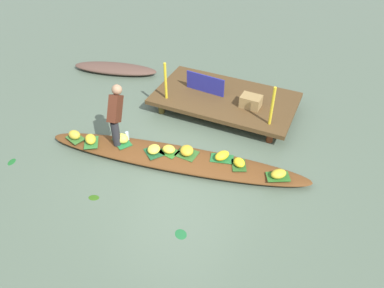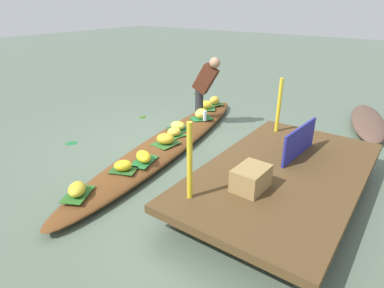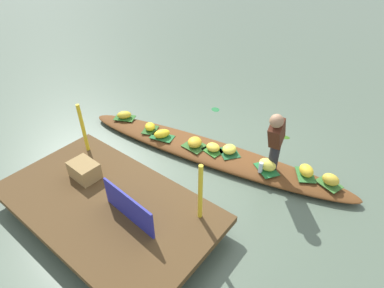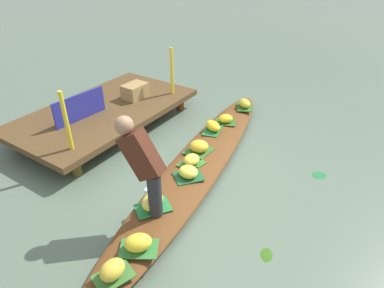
{
  "view_description": "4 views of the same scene",
  "coord_description": "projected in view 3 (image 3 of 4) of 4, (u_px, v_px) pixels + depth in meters",
  "views": [
    {
      "loc": [
        2.53,
        -4.76,
        4.92
      ],
      "look_at": [
        0.28,
        0.2,
        0.39
      ],
      "focal_mm": 34.54,
      "sensor_mm": 36.0,
      "label": 1
    },
    {
      "loc": [
        3.87,
        3.28,
        2.33
      ],
      "look_at": [
        0.09,
        0.55,
        0.24
      ],
      "focal_mm": 30.45,
      "sensor_mm": 36.0,
      "label": 2
    },
    {
      "loc": [
        -2.58,
        3.76,
        3.54
      ],
      "look_at": [
        0.08,
        0.37,
        0.44
      ],
      "focal_mm": 28.99,
      "sensor_mm": 36.0,
      "label": 3
    },
    {
      "loc": [
        -3.37,
        -2.14,
        2.9
      ],
      "look_at": [
        0.04,
        0.12,
        0.39
      ],
      "focal_mm": 31.52,
      "sensor_mm": 36.0,
      "label": 4
    }
  ],
  "objects": [
    {
      "name": "drifting_plant_3",
      "position": [
        215.0,
        109.0,
        7.16
      ],
      "size": [
        0.28,
        0.27,
        0.01
      ],
      "primitive_type": "ellipsoid",
      "rotation": [
        0.0,
        0.0,
        2.57
      ],
      "color": "#1F6833",
      "rests_on": "ground"
    },
    {
      "name": "leaf_mat_7",
      "position": [
        162.0,
        137.0,
        5.92
      ],
      "size": [
        0.49,
        0.36,
        0.01
      ],
      "primitive_type": "cube",
      "rotation": [
        0.0,
        0.0,
        0.25
      ],
      "color": "#216830",
      "rests_on": "vendor_boat"
    },
    {
      "name": "leaf_mat_0",
      "position": [
        329.0,
        184.0,
        4.87
      ],
      "size": [
        0.43,
        0.36,
        0.01
      ],
      "primitive_type": "cube",
      "rotation": [
        0.0,
        0.0,
        2.81
      ],
      "color": "#396E2E",
      "rests_on": "vendor_boat"
    },
    {
      "name": "vendor_person",
      "position": [
        276.0,
        138.0,
        4.7
      ],
      "size": [
        0.26,
        0.54,
        1.19
      ],
      "color": "#28282D",
      "rests_on": "vendor_boat"
    },
    {
      "name": "banana_bunch_8",
      "position": [
        124.0,
        115.0,
        6.46
      ],
      "size": [
        0.35,
        0.35,
        0.14
      ],
      "primitive_type": "ellipsoid",
      "rotation": [
        0.0,
        0.0,
        0.79
      ],
      "color": "gold",
      "rests_on": "vendor_boat"
    },
    {
      "name": "banana_bunch_6",
      "position": [
        213.0,
        147.0,
        5.54
      ],
      "size": [
        0.25,
        0.21,
        0.14
      ],
      "primitive_type": "ellipsoid",
      "rotation": [
        0.0,
        0.0,
        0.01
      ],
      "color": "yellow",
      "rests_on": "vendor_boat"
    },
    {
      "name": "leaf_mat_4",
      "position": [
        266.0,
        169.0,
        5.15
      ],
      "size": [
        0.49,
        0.45,
        0.01
      ],
      "primitive_type": "cube",
      "rotation": [
        0.0,
        0.0,
        2.57
      ],
      "color": "#227237",
      "rests_on": "vendor_boat"
    },
    {
      "name": "vendor_boat",
      "position": [
        207.0,
        151.0,
        5.71
      ],
      "size": [
        5.31,
        1.58,
        0.18
      ],
      "primitive_type": "ellipsoid",
      "rotation": [
        0.0,
        0.0,
        0.16
      ],
      "color": "brown",
      "rests_on": "ground"
    },
    {
      "name": "canal_water",
      "position": [
        207.0,
        155.0,
        5.76
      ],
      "size": [
        40.0,
        40.0,
        0.0
      ],
      "primitive_type": "plane",
      "color": "#536553",
      "rests_on": "ground"
    },
    {
      "name": "banana_bunch_4",
      "position": [
        267.0,
        165.0,
        5.09
      ],
      "size": [
        0.3,
        0.22,
        0.2
      ],
      "primitive_type": "ellipsoid",
      "rotation": [
        0.0,
        0.0,
        6.24
      ],
      "color": "#F0E353",
      "rests_on": "vendor_boat"
    },
    {
      "name": "water_bottle",
      "position": [
        261.0,
        167.0,
        5.05
      ],
      "size": [
        0.07,
        0.07,
        0.19
      ],
      "primitive_type": "cylinder",
      "color": "silver",
      "rests_on": "vendor_boat"
    },
    {
      "name": "market_banner",
      "position": [
        128.0,
        207.0,
        3.96
      ],
      "size": [
        0.95,
        0.1,
        0.43
      ],
      "primitive_type": "cube",
      "rotation": [
        0.0,
        0.0,
        -0.08
      ],
      "color": "navy",
      "rests_on": "dock_platform"
    },
    {
      "name": "dock_platform",
      "position": [
        106.0,
        204.0,
        4.37
      ],
      "size": [
        3.2,
        1.8,
        0.35
      ],
      "color": "#50391F",
      "rests_on": "ground"
    },
    {
      "name": "banana_bunch_3",
      "position": [
        306.0,
        171.0,
        4.99
      ],
      "size": [
        0.35,
        0.34,
        0.18
      ],
      "primitive_type": "ellipsoid",
      "rotation": [
        0.0,
        0.0,
        5.52
      ],
      "color": "yellow",
      "rests_on": "vendor_boat"
    },
    {
      "name": "railing_post_west",
      "position": [
        200.0,
        193.0,
        3.86
      ],
      "size": [
        0.06,
        0.06,
        0.87
      ],
      "primitive_type": "cylinder",
      "color": "yellow",
      "rests_on": "dock_platform"
    },
    {
      "name": "railing_post_east",
      "position": [
        83.0,
        128.0,
        5.07
      ],
      "size": [
        0.06,
        0.06,
        0.87
      ],
      "primitive_type": "cylinder",
      "color": "yellow",
      "rests_on": "dock_platform"
    },
    {
      "name": "banana_bunch_5",
      "position": [
        229.0,
        149.0,
        5.48
      ],
      "size": [
        0.26,
        0.28,
        0.15
      ],
      "primitive_type": "ellipsoid",
      "rotation": [
        0.0,
        0.0,
        1.49
      ],
      "color": "#ECE149",
      "rests_on": "vendor_boat"
    },
    {
      "name": "banana_bunch_2",
      "position": [
        195.0,
        142.0,
        5.64
      ],
      "size": [
        0.35,
        0.37,
        0.17
      ],
      "primitive_type": "ellipsoid",
      "rotation": [
        0.0,
        0.0,
        5.15
      ],
      "color": "gold",
      "rests_on": "vendor_boat"
    },
    {
      "name": "leaf_mat_1",
      "position": [
        150.0,
        130.0,
        6.13
      ],
      "size": [
        0.37,
        0.42,
        0.01
      ],
      "primitive_type": "cube",
      "rotation": [
        0.0,
        0.0,
        1.99
      ],
      "color": "#2A5921",
      "rests_on": "vendor_boat"
    },
    {
      "name": "banana_bunch_0",
      "position": [
        331.0,
        180.0,
        4.81
      ],
      "size": [
        0.27,
        0.21,
        0.18
      ],
      "primitive_type": "ellipsoid",
      "rotation": [
        0.0,
        0.0,
        3.08
      ],
      "color": "gold",
      "rests_on": "vendor_boat"
    },
    {
      "name": "produce_crate",
      "position": [
        84.0,
        170.0,
        4.68
      ],
      "size": [
        0.45,
        0.33,
        0.26
      ],
      "primitive_type": "cube",
      "rotation": [
        0.0,
        0.0,
        -0.03
      ],
      "color": "#987947",
      "rests_on": "dock_platform"
    },
    {
      "name": "leaf_mat_6",
      "position": [
        213.0,
        150.0,
        5.58
      ],
      "size": [
        0.39,
        0.33,
        0.01
      ],
      "primitive_type": "cube",
      "rotation": [
        0.0,
        0.0,
        2.97
      ],
      "color": "#327629",
      "rests_on": "vendor_boat"
    },
    {
      "name": "leaf_mat_3",
      "position": [
        305.0,
        175.0,
        5.04
      ],
      "size": [
        0.44,
        0.47,
        0.01
      ],
      "primitive_type": "cube",
      "rotation": [
        0.0,
        0.0,
        2.14
      ],
      "color": "#327534",
      "rests_on": "vendor_boat"
    },
    {
      "name": "leaf_mat_5",
      "position": [
        229.0,
        153.0,
        5.52
      ],
      "size": [
        0.48,
        0.47,
        0.01
      ],
      "primitive_type": "cube",
      "rotation": [
        0.0,
        0.0,
        2.49
      ],
      "color": "#1D542C",
      "rests_on": "vendor_boat"
    },
    {
      "name": "banana_bunch_1",
      "position": [
        150.0,
        127.0,
        6.09
      ],
      "size": [
        0.32,
        0.31,
        0.14
      ],
      "primitive_type": "ellipsoid",
      "rotation": [
        0.0,
        0.0,
        5.54
      ],
      "color": "yellow",
      "rests_on": "vendor_boat"
    },
    {
      "name": "leaf_mat_8",
      "position": [
        125.0,
        118.0,
        6.5
      ],
      "size": [
        0.49,
        0.42,
        0.01
      ],
      "primitive_type": "cube",
      "rotation": [
        0.0,
        0.0,
        0.47
      ],
      "color": "#2B6423",
      "rests_on": "vendor_boat"
    },
    {
      "name": "drifting_plant_2",
      "position": [
        285.0,
        137.0,
        6.24
      ],
      "size": [
        0.23,
        0.18,
        0.01
      ],
      "primitive_type": "ellipsoid",
      "rotation": [
        0.0,
        0.0,
        0.31
      ],
      "color": "#305D15",
      "rests_on": "ground"
    },
    {
      "name": "leaf_mat_2",
      "position": [
        195.0,
        146.0,
        5.69
      ],
      "size": [
        0.42,
        0.36,
        0.01
      ],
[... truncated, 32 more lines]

